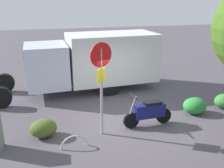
% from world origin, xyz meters
% --- Properties ---
extents(ground_plane, '(60.00, 60.00, 0.00)m').
position_xyz_m(ground_plane, '(0.00, 0.00, 0.00)').
color(ground_plane, '#4E484F').
extents(box_truck_near, '(7.68, 2.56, 2.70)m').
position_xyz_m(box_truck_near, '(0.70, -3.42, 1.53)').
color(box_truck_near, black).
rests_on(box_truck_near, ground).
extents(motorcycle, '(1.81, 0.55, 1.20)m').
position_xyz_m(motorcycle, '(-0.58, 0.63, 0.52)').
color(motorcycle, black).
rests_on(motorcycle, ground).
extents(stop_sign, '(0.71, 0.33, 3.05)m').
position_xyz_m(stop_sign, '(1.14, 0.82, 2.03)').
color(stop_sign, '#9E9EA3').
rests_on(stop_sign, ground).
extents(bike_rack_hoop, '(0.85, 0.09, 0.85)m').
position_xyz_m(bike_rack_hoop, '(2.12, 1.39, 0.00)').
color(bike_rack_hoop, '#B7B7BC').
rests_on(bike_rack_hoop, ground).
extents(shrub_near_sign, '(0.86, 0.70, 0.59)m').
position_xyz_m(shrub_near_sign, '(3.01, 0.49, 0.29)').
color(shrub_near_sign, '#4A5A22').
rests_on(shrub_near_sign, ground).
extents(shrub_by_tree, '(0.94, 0.77, 0.64)m').
position_xyz_m(shrub_by_tree, '(-2.68, 0.19, 0.32)').
color(shrub_by_tree, '#2A8435').
rests_on(shrub_by_tree, ground).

